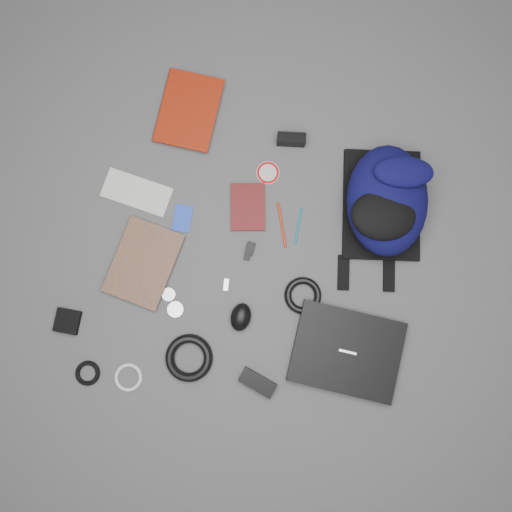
% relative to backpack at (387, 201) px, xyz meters
% --- Properties ---
extents(ground, '(4.00, 4.00, 0.00)m').
position_rel_backpack_xyz_m(ground, '(-0.38, -0.27, -0.09)').
color(ground, '#4F4F51').
rests_on(ground, ground).
extents(backpack, '(0.36, 0.46, 0.17)m').
position_rel_backpack_xyz_m(backpack, '(0.00, 0.00, 0.00)').
color(backpack, black).
rests_on(backpack, ground).
extents(laptop, '(0.35, 0.27, 0.04)m').
position_rel_backpack_xyz_m(laptop, '(-0.01, -0.51, -0.07)').
color(laptop, black).
rests_on(laptop, ground).
extents(textbook_red, '(0.20, 0.27, 0.03)m').
position_rel_backpack_xyz_m(textbook_red, '(-0.83, 0.17, -0.07)').
color(textbook_red, maroon).
rests_on(textbook_red, ground).
extents(comic_book, '(0.23, 0.30, 0.02)m').
position_rel_backpack_xyz_m(comic_book, '(-0.84, -0.37, -0.08)').
color(comic_book, '#CA760E').
rests_on(comic_book, ground).
extents(envelope, '(0.24, 0.13, 0.00)m').
position_rel_backpack_xyz_m(envelope, '(-0.83, -0.15, -0.08)').
color(envelope, silver).
rests_on(envelope, ground).
extents(dvd_case, '(0.15, 0.19, 0.01)m').
position_rel_backpack_xyz_m(dvd_case, '(-0.45, -0.11, -0.08)').
color(dvd_case, '#450D0D').
rests_on(dvd_case, ground).
extents(compact_camera, '(0.10, 0.05, 0.05)m').
position_rel_backpack_xyz_m(compact_camera, '(-0.35, 0.15, -0.06)').
color(compact_camera, black).
rests_on(compact_camera, ground).
extents(sticker_disc, '(0.10, 0.10, 0.00)m').
position_rel_backpack_xyz_m(sticker_disc, '(-0.41, 0.02, -0.08)').
color(sticker_disc, silver).
rests_on(sticker_disc, ground).
extents(pen_teal, '(0.01, 0.13, 0.01)m').
position_rel_backpack_xyz_m(pen_teal, '(-0.26, -0.14, -0.08)').
color(pen_teal, '#0D7278').
rests_on(pen_teal, ground).
extents(pen_red, '(0.07, 0.15, 0.01)m').
position_rel_backpack_xyz_m(pen_red, '(-0.32, -0.15, -0.08)').
color(pen_red, red).
rests_on(pen_red, ground).
extents(id_badge, '(0.07, 0.10, 0.00)m').
position_rel_backpack_xyz_m(id_badge, '(-0.66, -0.20, -0.08)').
color(id_badge, blue).
rests_on(id_badge, ground).
extents(usb_black, '(0.02, 0.06, 0.01)m').
position_rel_backpack_xyz_m(usb_black, '(-0.41, -0.26, -0.08)').
color(usb_black, black).
rests_on(usb_black, ground).
extents(usb_silver, '(0.02, 0.04, 0.01)m').
position_rel_backpack_xyz_m(usb_silver, '(-0.46, -0.39, -0.08)').
color(usb_silver, silver).
rests_on(usb_silver, ground).
extents(key_fob, '(0.03, 0.05, 0.01)m').
position_rel_backpack_xyz_m(key_fob, '(-0.40, -0.25, -0.08)').
color(key_fob, black).
rests_on(key_fob, ground).
extents(mouse, '(0.07, 0.09, 0.05)m').
position_rel_backpack_xyz_m(mouse, '(-0.38, -0.48, -0.06)').
color(mouse, black).
rests_on(mouse, ground).
extents(headphone_left, '(0.07, 0.07, 0.01)m').
position_rel_backpack_xyz_m(headphone_left, '(-0.60, -0.51, -0.08)').
color(headphone_left, silver).
rests_on(headphone_left, ground).
extents(headphone_right, '(0.06, 0.06, 0.01)m').
position_rel_backpack_xyz_m(headphone_right, '(-0.64, -0.47, -0.08)').
color(headphone_right, '#B3B3B5').
rests_on(headphone_right, ground).
extents(cable_coil, '(0.15, 0.15, 0.02)m').
position_rel_backpack_xyz_m(cable_coil, '(-0.19, -0.36, -0.07)').
color(cable_coil, black).
rests_on(cable_coil, ground).
extents(power_brick, '(0.13, 0.08, 0.03)m').
position_rel_backpack_xyz_m(power_brick, '(-0.28, -0.68, -0.07)').
color(power_brick, black).
rests_on(power_brick, ground).
extents(power_cord_coil, '(0.20, 0.20, 0.03)m').
position_rel_backpack_xyz_m(power_cord_coil, '(-0.52, -0.65, -0.07)').
color(power_cord_coil, black).
rests_on(power_cord_coil, ground).
extents(pouch, '(0.08, 0.08, 0.02)m').
position_rel_backpack_xyz_m(pouch, '(-0.95, -0.63, -0.08)').
color(pouch, black).
rests_on(pouch, ground).
extents(earbud_coil, '(0.09, 0.09, 0.02)m').
position_rel_backpack_xyz_m(earbud_coil, '(-0.84, -0.78, -0.08)').
color(earbud_coil, black).
rests_on(earbud_coil, ground).
extents(white_cable_coil, '(0.10, 0.10, 0.01)m').
position_rel_backpack_xyz_m(white_cable_coil, '(-0.70, -0.76, -0.08)').
color(white_cable_coil, silver).
rests_on(white_cable_coil, ground).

